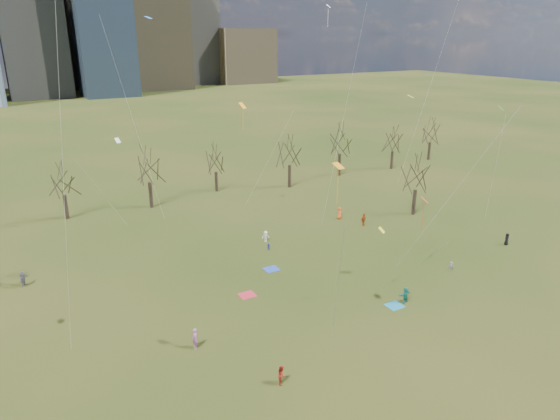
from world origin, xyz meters
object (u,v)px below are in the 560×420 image
blanket_teal (395,306)px  blanket_navy (271,269)px  blanket_crimson (247,295)px  person_2 (282,375)px

blanket_teal → blanket_navy: bearing=117.3°
blanket_navy → blanket_teal: bearing=-62.7°
blanket_teal → blanket_crimson: bearing=142.5°
blanket_navy → person_2: (-8.61, -17.64, 0.78)m
blanket_teal → blanket_crimson: 14.79m
blanket_navy → blanket_crimson: same height
blanket_crimson → person_2: size_ratio=1.01×
blanket_teal → person_2: 16.03m
blanket_teal → blanket_navy: (-6.73, 13.04, 0.00)m
blanket_teal → blanket_crimson: (-11.73, 9.01, 0.00)m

